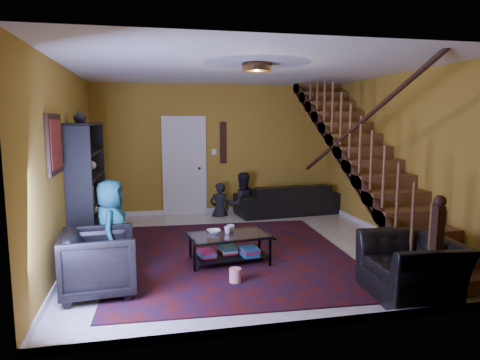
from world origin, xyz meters
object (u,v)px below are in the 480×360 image
object	(u,v)px
bookshelf	(88,188)
armchair_left	(99,262)
sofa	(287,199)
armchair_right	(412,268)
coffee_table	(229,247)

from	to	relation	value
bookshelf	armchair_left	world-z (taller)	bookshelf
sofa	armchair_right	size ratio (longest dim) A/B	2.10
armchair_left	armchair_right	size ratio (longest dim) A/B	0.79
armchair_left	sofa	bearing A→B (deg)	-48.21
armchair_right	sofa	bearing A→B (deg)	-176.62
armchair_right	bookshelf	bearing A→B (deg)	-122.74
armchair_left	coffee_table	world-z (taller)	armchair_left
armchair_left	armchair_right	distance (m)	3.65
sofa	armchair_left	distance (m)	5.14
bookshelf	sofa	world-z (taller)	bookshelf
bookshelf	armchair_left	xyz separation A→B (m)	(0.35, -2.02, -0.58)
bookshelf	armchair_right	size ratio (longest dim) A/B	1.87
armchair_left	coffee_table	size ratio (longest dim) A/B	0.71
bookshelf	coffee_table	xyz separation A→B (m)	(2.05, -1.26, -0.72)
sofa	coffee_table	bearing A→B (deg)	52.18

